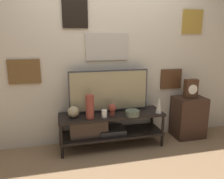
% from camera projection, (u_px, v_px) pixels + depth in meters
% --- Properties ---
extents(ground_plane, '(12.00, 12.00, 0.00)m').
position_uv_depth(ground_plane, '(116.00, 154.00, 2.91)').
color(ground_plane, '#846647').
extents(wall_back, '(6.40, 0.08, 2.70)m').
position_uv_depth(wall_back, '(107.00, 50.00, 3.08)').
color(wall_back, beige).
rests_on(wall_back, ground_plane).
extents(media_console, '(1.45, 0.42, 0.49)m').
position_uv_depth(media_console, '(104.00, 126.00, 3.05)').
color(media_console, black).
rests_on(media_console, ground_plane).
extents(television, '(1.12, 0.05, 0.60)m').
position_uv_depth(television, '(109.00, 91.00, 3.05)').
color(television, '#333338').
rests_on(television, media_console).
extents(vase_tall_ceramic, '(0.11, 0.11, 0.32)m').
position_uv_depth(vase_tall_ceramic, '(90.00, 107.00, 2.82)').
color(vase_tall_ceramic, brown).
rests_on(vase_tall_ceramic, media_console).
extents(vase_slim_bronze, '(0.09, 0.09, 0.23)m').
position_uv_depth(vase_slim_bronze, '(159.00, 105.00, 3.04)').
color(vase_slim_bronze, beige).
rests_on(vase_slim_bronze, media_console).
extents(vase_wide_bowl, '(0.19, 0.19, 0.07)m').
position_uv_depth(vase_wide_bowl, '(132.00, 113.00, 2.95)').
color(vase_wide_bowl, '#4C5647').
rests_on(vase_wide_bowl, media_console).
extents(vase_round_glass, '(0.15, 0.15, 0.15)m').
position_uv_depth(vase_round_glass, '(74.00, 112.00, 2.88)').
color(vase_round_glass, tan).
rests_on(vase_round_glass, media_console).
extents(candle_jar, '(0.07, 0.07, 0.10)m').
position_uv_depth(candle_jar, '(104.00, 114.00, 2.88)').
color(candle_jar, silver).
rests_on(candle_jar, media_console).
extents(decorative_bust, '(0.11, 0.11, 0.16)m').
position_uv_depth(decorative_bust, '(112.00, 109.00, 2.95)').
color(decorative_bust, brown).
rests_on(decorative_bust, media_console).
extents(side_table, '(0.46, 0.35, 0.63)m').
position_uv_depth(side_table, '(188.00, 117.00, 3.39)').
color(side_table, '#382319').
rests_on(side_table, ground_plane).
extents(mantel_clock, '(0.19, 0.11, 0.29)m').
position_uv_depth(mantel_clock, '(191.00, 89.00, 3.26)').
color(mantel_clock, '#422819').
rests_on(mantel_clock, side_table).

